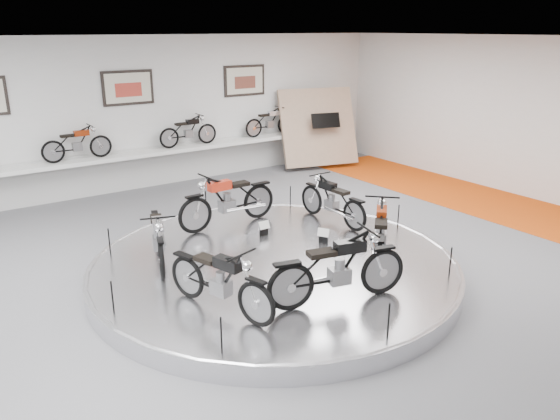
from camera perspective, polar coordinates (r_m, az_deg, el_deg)
floor at (r=9.51m, az=0.44°, el=-7.47°), size 16.00×16.00×0.00m
ceiling at (r=8.55m, az=0.51°, el=17.40°), size 16.00×16.00×0.00m
wall_back at (r=14.98m, az=-15.41°, el=9.56°), size 16.00×0.00×16.00m
wall_right at (r=14.86m, az=26.82°, el=8.18°), size 0.00×14.00×14.00m
orange_carpet_strip at (r=14.28m, az=23.32°, el=0.02°), size 2.40×12.60×0.01m
dado_band at (r=15.24m, az=-14.93°, el=4.17°), size 15.68×0.04×1.10m
display_platform at (r=9.67m, az=-0.59°, el=-6.03°), size 6.40×6.40×0.30m
platform_rim at (r=9.62m, az=-0.59°, el=-5.38°), size 6.40×6.40×0.10m
shelf at (r=14.88m, az=-14.69°, el=5.63°), size 11.00×0.55×0.10m
poster_center at (r=14.86m, az=-15.59°, el=12.20°), size 1.35×0.06×0.88m
poster_right at (r=16.36m, az=-3.71°, el=13.35°), size 1.35×0.06×0.88m
display_panel at (r=17.05m, az=4.03°, el=8.63°), size 2.56×1.52×2.30m
shelf_bike_b at (r=14.37m, az=-20.44°, el=6.32°), size 1.22×0.43×0.73m
shelf_bike_c at (r=15.37m, az=-9.55°, el=7.96°), size 1.22×0.43×0.73m
shelf_bike_d at (r=16.68m, az=-1.07°, el=9.03°), size 1.22×0.43×0.73m
bike_a at (r=11.32m, az=5.50°, el=1.06°), size 0.65×1.68×0.97m
bike_b at (r=11.11m, az=-5.48°, el=1.13°), size 1.93×0.75×1.12m
bike_c at (r=9.55m, az=-12.62°, el=-2.68°), size 1.09×1.76×0.97m
bike_d at (r=7.80m, az=-6.31°, el=-7.20°), size 1.07×1.80×1.00m
bike_e at (r=8.03m, az=6.11°, el=-6.00°), size 1.98×1.10×1.10m
bike_f at (r=9.56m, az=10.45°, el=-2.29°), size 1.71×1.69×1.04m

